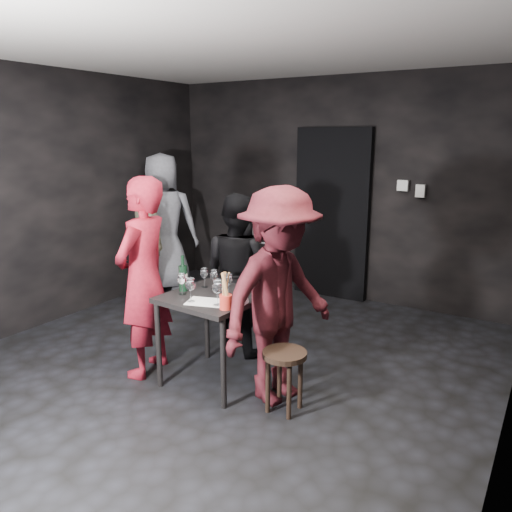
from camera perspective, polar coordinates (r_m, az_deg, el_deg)
The scene contains 25 objects.
floor at distance 4.53m, azimuth -4.40°, elevation -12.65°, with size 4.50×5.00×0.02m, color black.
ceiling at distance 4.12m, azimuth -5.14°, elevation 23.28°, with size 4.50×5.00×0.02m, color silver.
wall_back at distance 6.29m, azimuth 8.99°, elevation 7.50°, with size 4.50×0.04×2.70m, color black.
wall_left at distance 5.74m, azimuth -23.27°, elevation 5.98°, with size 0.04×5.00×2.70m, color black.
doorway at distance 6.27m, azimuth 8.67°, elevation 4.73°, with size 0.95×0.10×2.10m, color black.
wallbox_upper at distance 5.96m, azimuth 16.45°, elevation 7.75°, with size 0.12×0.06×0.12m, color #B7B7B2.
wallbox_lower at distance 5.91m, azimuth 18.29°, elevation 7.09°, with size 0.10×0.06×0.14m, color #B7B7B2.
hand_truck at distance 6.76m, azimuth 0.80°, elevation -1.68°, with size 0.40×0.34×1.18m.
tasting_table at distance 4.08m, azimuth -4.88°, elevation -5.78°, with size 0.72×0.72×0.75m.
stool at distance 3.75m, azimuth 3.27°, elevation -12.27°, with size 0.33×0.33×0.47m.
server_red at distance 4.25m, azimuth -12.82°, elevation -1.06°, with size 0.70×0.46×1.91m, color maroon.
woman_black at distance 4.70m, azimuth -2.04°, elevation -1.92°, with size 0.73×0.40×1.49m, color black.
man_maroon at distance 3.72m, azimuth 2.67°, elevation -3.41°, with size 1.18×0.55×1.83m, color #441218.
bystander_cream at distance 5.97m, azimuth -12.17°, elevation 1.50°, with size 0.91×0.44×1.56m, color beige.
bystander_grey at distance 6.58m, azimuth -10.59°, elevation 5.25°, with size 1.05×0.57×2.14m, color gray.
tasting_mat at distance 3.89m, azimuth -5.62°, elevation -5.25°, with size 0.31×0.21×0.00m, color white.
wine_glass_a at distance 4.07m, azimuth -8.47°, elevation -3.06°, with size 0.07×0.07×0.19m, color white, non-canonical shape.
wine_glass_b at distance 4.24m, azimuth -5.92°, elevation -2.37°, with size 0.07×0.07×0.18m, color white, non-canonical shape.
wine_glass_c at distance 4.18m, azimuth -4.82°, elevation -2.58°, with size 0.07×0.07×0.18m, color white, non-canonical shape.
wine_glass_d at distance 3.88m, azimuth -7.49°, elevation -3.74°, with size 0.08×0.08×0.21m, color white, non-canonical shape.
wine_glass_e at distance 3.78m, azimuth -4.43°, elevation -4.04°, with size 0.09×0.09×0.22m, color white, non-canonical shape.
wine_glass_f at distance 4.03m, azimuth -3.19°, elevation -3.12°, with size 0.07×0.07×0.19m, color white, non-canonical shape.
wine_bottle at distance 4.16m, azimuth -8.33°, elevation -2.43°, with size 0.07×0.07×0.30m.
breadstick_cup at distance 3.69m, azimuth -3.49°, elevation -4.05°, with size 0.10×0.10×0.30m.
reserved_card at distance 3.82m, azimuth -1.75°, elevation -4.84°, with size 0.07×0.12×0.09m, color white, non-canonical shape.
Camera 1 is at (2.42, -3.27, 2.01)m, focal length 35.00 mm.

